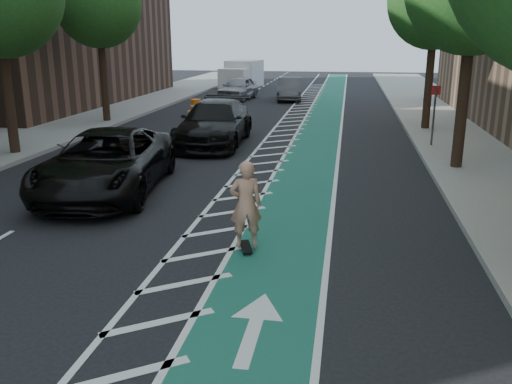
% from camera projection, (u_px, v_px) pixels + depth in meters
% --- Properties ---
extents(ground, '(120.00, 120.00, 0.00)m').
position_uv_depth(ground, '(135.00, 250.00, 11.34)').
color(ground, black).
rests_on(ground, ground).
extents(bike_lane, '(2.00, 90.00, 0.01)m').
position_uv_depth(bike_lane, '(311.00, 155.00, 20.34)').
color(bike_lane, '#175346').
rests_on(bike_lane, ground).
extents(buffer_strip, '(1.40, 90.00, 0.01)m').
position_uv_depth(buffer_strip, '(272.00, 154.00, 20.58)').
color(buffer_strip, silver).
rests_on(buffer_strip, ground).
extents(sidewalk_right, '(5.00, 90.00, 0.15)m').
position_uv_depth(sidewalk_right, '(494.00, 160.00, 19.28)').
color(sidewalk_right, gray).
rests_on(sidewalk_right, ground).
extents(sidewalk_left, '(5.00, 90.00, 0.15)m').
position_uv_depth(sidewalk_left, '(8.00, 143.00, 22.31)').
color(sidewalk_left, gray).
rests_on(sidewalk_left, ground).
extents(curb_right, '(0.12, 90.00, 0.16)m').
position_uv_depth(curb_right, '(423.00, 157.00, 19.67)').
color(curb_right, gray).
rests_on(curb_right, ground).
extents(curb_left, '(0.12, 90.00, 0.16)m').
position_uv_depth(curb_left, '(63.00, 145.00, 21.92)').
color(curb_left, gray).
rests_on(curb_left, ground).
extents(tree_r_d, '(4.20, 4.20, 7.90)m').
position_uv_depth(tree_r_d, '(437.00, 1.00, 23.64)').
color(tree_r_d, '#382619').
rests_on(tree_r_d, ground).
extents(tree_l_d, '(4.20, 4.20, 7.90)m').
position_uv_depth(tree_l_d, '(98.00, 5.00, 26.16)').
color(tree_l_d, '#382619').
rests_on(tree_l_d, ground).
extents(sign_post, '(0.35, 0.08, 2.47)m').
position_uv_depth(sign_post, '(434.00, 115.00, 21.12)').
color(sign_post, '#4C4C4C').
rests_on(sign_post, ground).
extents(skateboard, '(0.40, 0.74, 0.10)m').
position_uv_depth(skateboard, '(246.00, 247.00, 11.30)').
color(skateboard, black).
rests_on(skateboard, ground).
extents(skateboarder, '(0.77, 0.61, 1.83)m').
position_uv_depth(skateboarder, '(246.00, 204.00, 11.05)').
color(skateboarder, tan).
rests_on(skateboarder, skateboard).
extents(suv_near, '(3.62, 6.58, 1.75)m').
position_uv_depth(suv_near, '(107.00, 162.00, 15.33)').
color(suv_near, black).
rests_on(suv_near, ground).
extents(suv_far, '(2.65, 6.16, 1.77)m').
position_uv_depth(suv_far, '(215.00, 123.00, 22.15)').
color(suv_far, black).
rests_on(suv_far, ground).
extents(car_silver, '(2.44, 4.87, 1.59)m').
position_uv_depth(car_silver, '(238.00, 88.00, 37.96)').
color(car_silver, gray).
rests_on(car_silver, ground).
extents(car_grey, '(2.07, 4.79, 1.53)m').
position_uv_depth(car_grey, '(289.00, 89.00, 37.69)').
color(car_grey, '#515155').
rests_on(car_grey, ground).
extents(box_truck, '(3.11, 5.70, 2.26)m').
position_uv_depth(box_truck, '(242.00, 75.00, 46.99)').
color(box_truck, white).
rests_on(box_truck, ground).
extents(barrel_a, '(0.61, 0.61, 0.83)m').
position_uv_depth(barrel_a, '(125.00, 146.00, 20.02)').
color(barrel_a, orange).
rests_on(barrel_a, ground).
extents(barrel_b, '(0.75, 0.75, 1.02)m').
position_uv_depth(barrel_b, '(194.00, 122.00, 24.90)').
color(barrel_b, '#F14A0C').
rests_on(barrel_b, ground).
extents(barrel_c, '(0.71, 0.71, 0.97)m').
position_uv_depth(barrel_c, '(196.00, 109.00, 29.86)').
color(barrel_c, '#FF630D').
rests_on(barrel_c, ground).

